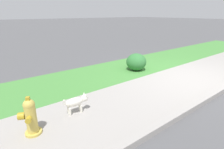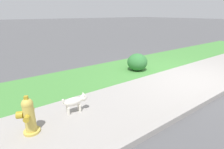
# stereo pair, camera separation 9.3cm
# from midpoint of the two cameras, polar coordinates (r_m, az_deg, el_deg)

# --- Properties ---
(ground_plane) EXTENTS (120.00, 120.00, 0.00)m
(ground_plane) POSITION_cam_midpoint_polar(r_m,az_deg,el_deg) (5.83, 23.04, -1.28)
(ground_plane) COLOR #515154
(sidewalk_pavement) EXTENTS (18.00, 1.91, 0.01)m
(sidewalk_pavement) POSITION_cam_midpoint_polar(r_m,az_deg,el_deg) (5.83, 23.05, -1.23)
(sidewalk_pavement) COLOR #9E9993
(sidewalk_pavement) RESTS_ON ground
(grass_verge) EXTENTS (18.00, 2.09, 0.01)m
(grass_verge) POSITION_cam_midpoint_polar(r_m,az_deg,el_deg) (6.96, 8.86, 3.33)
(grass_verge) COLOR #47893D
(grass_verge) RESTS_ON ground
(fire_hydrant_by_grass_verge) EXTENTS (0.33, 0.36, 0.68)m
(fire_hydrant_by_grass_verge) POSITION_cam_midpoint_polar(r_m,az_deg,el_deg) (3.21, -25.84, -12.37)
(fire_hydrant_by_grass_verge) COLOR gold
(fire_hydrant_by_grass_verge) RESTS_ON ground
(small_white_dog) EXTENTS (0.51, 0.21, 0.40)m
(small_white_dog) POSITION_cam_midpoint_polar(r_m,az_deg,el_deg) (3.59, -12.31, -8.76)
(small_white_dog) COLOR silver
(small_white_dog) RESTS_ON ground
(shrub_bush_near_lamp) EXTENTS (0.70, 0.70, 0.59)m
(shrub_bush_near_lamp) POSITION_cam_midpoint_polar(r_m,az_deg,el_deg) (6.16, 7.48, 4.10)
(shrub_bush_near_lamp) COLOR #337538
(shrub_bush_near_lamp) RESTS_ON ground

